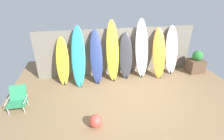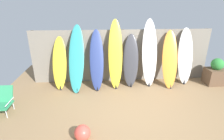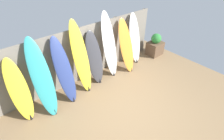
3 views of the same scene
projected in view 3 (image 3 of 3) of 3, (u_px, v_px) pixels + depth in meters
ground at (124, 111)px, 4.82m from camera, size 7.68×7.68×0.00m
fence_back at (82, 55)px, 5.56m from camera, size 6.08×0.11×1.80m
surfboard_yellow_0 at (19, 91)px, 4.28m from camera, size 0.48×0.65×1.63m
surfboard_teal_1 at (42, 79)px, 4.39m from camera, size 0.56×0.90×2.01m
surfboard_navy_2 at (64, 71)px, 4.79m from camera, size 0.46×0.75×1.86m
surfboard_yellow_3 at (81, 58)px, 5.06m from camera, size 0.48×0.68×2.16m
surfboard_charcoal_4 at (94, 58)px, 5.50m from camera, size 0.57×0.64×1.69m
surfboard_white_5 at (109, 46)px, 5.69m from camera, size 0.52×0.57×2.16m
surfboard_orange_6 at (126, 46)px, 6.06m from camera, size 0.58×0.80×1.80m
surfboard_white_7 at (135, 39)px, 6.45m from camera, size 0.56×0.50×1.87m
planter_box at (155, 46)px, 7.16m from camera, size 0.61×0.51×0.91m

